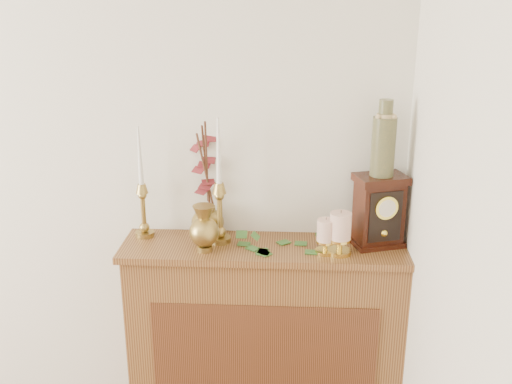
# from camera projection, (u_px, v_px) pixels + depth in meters

# --- Properties ---
(console_shelf) EXTENTS (1.24, 0.34, 0.93)m
(console_shelf) POSITION_uv_depth(u_px,v_px,m) (265.00, 344.00, 2.72)
(console_shelf) COLOR brown
(console_shelf) RESTS_ON ground
(candlestick_left) EXTENTS (0.08, 0.08, 0.50)m
(candlestick_left) POSITION_uv_depth(u_px,v_px,m) (143.00, 202.00, 2.60)
(candlestick_left) COLOR #A58C42
(candlestick_left) RESTS_ON console_shelf
(candlestick_center) EXTENTS (0.09, 0.09, 0.55)m
(candlestick_center) POSITION_uv_depth(u_px,v_px,m) (220.00, 203.00, 2.54)
(candlestick_center) COLOR #A58C42
(candlestick_center) RESTS_ON console_shelf
(bud_vase) EXTENTS (0.12, 0.12, 0.20)m
(bud_vase) POSITION_uv_depth(u_px,v_px,m) (204.00, 229.00, 2.48)
(bud_vase) COLOR #A58C42
(bud_vase) RESTS_ON console_shelf
(ginger_jar) EXTENTS (0.21, 0.23, 0.53)m
(ginger_jar) POSITION_uv_depth(u_px,v_px,m) (206.00, 183.00, 2.61)
(ginger_jar) COLOR #A58C42
(ginger_jar) RESTS_ON console_shelf
(pillar_candle_left) EXTENTS (0.08, 0.08, 0.16)m
(pillar_candle_left) POSITION_uv_depth(u_px,v_px,m) (326.00, 235.00, 2.46)
(pillar_candle_left) COLOR gold
(pillar_candle_left) RESTS_ON console_shelf
(pillar_candle_right) EXTENTS (0.10, 0.10, 0.19)m
(pillar_candle_right) POSITION_uv_depth(u_px,v_px,m) (340.00, 231.00, 2.45)
(pillar_candle_right) COLOR gold
(pillar_candle_right) RESTS_ON console_shelf
(ivy_garland) EXTENTS (0.45, 0.19, 0.08)m
(ivy_garland) POSITION_uv_depth(u_px,v_px,m) (277.00, 244.00, 2.54)
(ivy_garland) COLOR #316125
(ivy_garland) RESTS_ON console_shelf
(mantel_clock) EXTENTS (0.24, 0.20, 0.31)m
(mantel_clock) POSITION_uv_depth(u_px,v_px,m) (379.00, 211.00, 2.52)
(mantel_clock) COLOR black
(mantel_clock) RESTS_ON console_shelf
(ceramic_vase) EXTENTS (0.10, 0.10, 0.31)m
(ceramic_vase) POSITION_uv_depth(u_px,v_px,m) (384.00, 142.00, 2.42)
(ceramic_vase) COLOR #1C382C
(ceramic_vase) RESTS_ON mantel_clock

